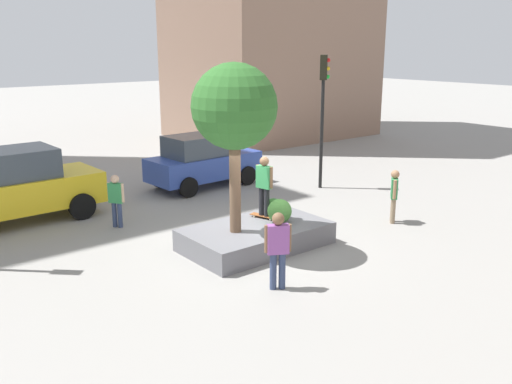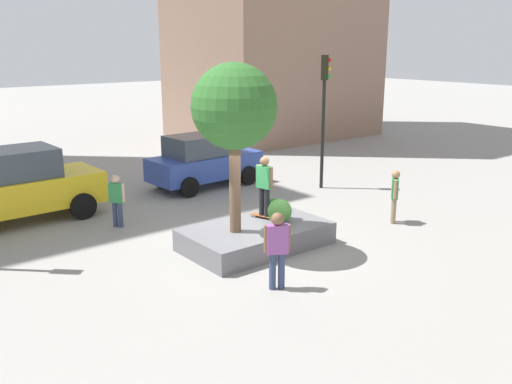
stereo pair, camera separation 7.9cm
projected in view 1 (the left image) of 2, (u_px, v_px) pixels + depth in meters
name	position (u px, v px, depth m)	size (l,w,h in m)	color
ground_plane	(257.00, 245.00, 14.44)	(120.00, 120.00, 0.00)	gray
planter_ledge	(256.00, 236.00, 14.24)	(3.66, 2.16, 0.56)	slate
plaza_tree	(234.00, 108.00, 12.97)	(2.05, 2.05, 4.11)	brown
boxwood_shrub	(280.00, 211.00, 14.34)	(0.64, 0.64, 0.64)	#4C8C3D
hedge_clump	(273.00, 208.00, 14.87)	(0.51, 0.51, 0.51)	#2D6628
skateboard	(264.00, 216.00, 14.79)	(0.44, 0.83, 0.07)	brown
skateboarder	(264.00, 182.00, 14.55)	(0.27, 0.53, 1.60)	black
taxi_cab	(15.00, 186.00, 16.04)	(4.69, 2.27, 2.16)	gold
sedan_parked	(203.00, 160.00, 20.08)	(4.21, 2.11, 1.92)	#2D479E
traffic_light_corner	(323.00, 99.00, 19.33)	(0.37, 0.37, 4.70)	black
bystander_watching	(116.00, 197.00, 15.62)	(0.38, 0.44, 1.53)	navy
passerby_with_bag	(394.00, 193.00, 16.02)	(0.44, 0.41, 1.57)	#847056
pedestrian_crossing	(278.00, 245.00, 11.61)	(0.51, 0.39, 1.70)	navy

